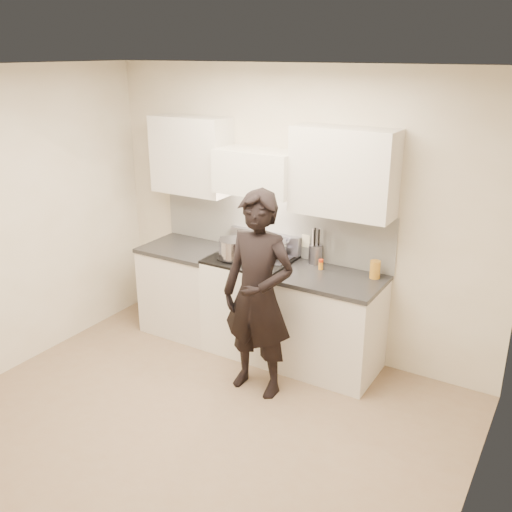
{
  "coord_description": "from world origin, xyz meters",
  "views": [
    {
      "loc": [
        2.35,
        -2.9,
        2.81
      ],
      "look_at": [
        -0.02,
        1.05,
        1.13
      ],
      "focal_mm": 40.0,
      "sensor_mm": 36.0,
      "label": 1
    }
  ],
  "objects_px": {
    "counter_right": "(329,324)",
    "stove": "(251,303)",
    "utensil_crock": "(315,253)",
    "person": "(258,295)",
    "wok": "(269,244)"
  },
  "relations": [
    {
      "from": "counter_right",
      "to": "person",
      "type": "distance_m",
      "value": 0.84
    },
    {
      "from": "counter_right",
      "to": "utensil_crock",
      "type": "xyz_separation_m",
      "value": [
        -0.27,
        0.24,
        0.56
      ]
    },
    {
      "from": "stove",
      "to": "utensil_crock",
      "type": "relative_size",
      "value": 2.84
    },
    {
      "from": "wok",
      "to": "utensil_crock",
      "type": "height_order",
      "value": "wok"
    },
    {
      "from": "counter_right",
      "to": "person",
      "type": "xyz_separation_m",
      "value": [
        -0.39,
        -0.6,
        0.43
      ]
    },
    {
      "from": "stove",
      "to": "wok",
      "type": "xyz_separation_m",
      "value": [
        0.13,
        0.12,
        0.59
      ]
    },
    {
      "from": "person",
      "to": "counter_right",
      "type": "bearing_deg",
      "value": 57.54
    },
    {
      "from": "stove",
      "to": "counter_right",
      "type": "distance_m",
      "value": 0.83
    },
    {
      "from": "stove",
      "to": "person",
      "type": "distance_m",
      "value": 0.85
    },
    {
      "from": "stove",
      "to": "counter_right",
      "type": "xyz_separation_m",
      "value": [
        0.83,
        0.0,
        -0.01
      ]
    },
    {
      "from": "stove",
      "to": "person",
      "type": "height_order",
      "value": "person"
    },
    {
      "from": "counter_right",
      "to": "stove",
      "type": "bearing_deg",
      "value": -180.0
    },
    {
      "from": "counter_right",
      "to": "person",
      "type": "relative_size",
      "value": 0.52
    },
    {
      "from": "counter_right",
      "to": "utensil_crock",
      "type": "distance_m",
      "value": 0.67
    },
    {
      "from": "wok",
      "to": "person",
      "type": "xyz_separation_m",
      "value": [
        0.31,
        -0.72,
        -0.18
      ]
    }
  ]
}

